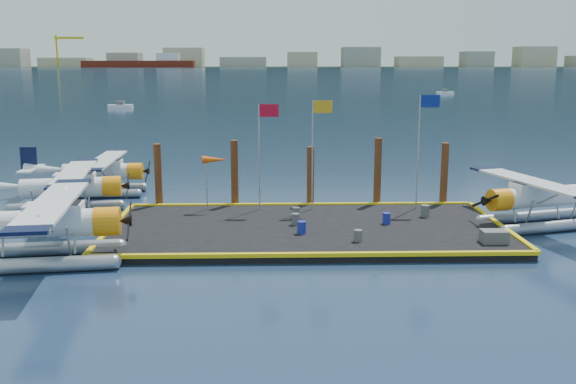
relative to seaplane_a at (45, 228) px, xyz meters
name	(u,v)px	position (x,y,z in m)	size (l,w,h in m)	color
ground	(307,233)	(11.71, 4.71, -1.63)	(4000.00, 4000.00, 0.00)	#192F4D
dock	(307,230)	(11.71, 4.71, -1.43)	(20.00, 10.00, 0.40)	black
dock_bumpers	(307,224)	(11.71, 4.71, -1.14)	(20.25, 10.25, 0.18)	yellow
far_backdrop	(359,60)	(251.62, 1742.23, 7.82)	(3050.00, 2050.00, 810.00)	black
seaplane_a	(45,228)	(0.00, 0.00, 0.00)	(9.60, 10.60, 3.75)	#90939D
seaplane_b	(68,191)	(-1.71, 8.85, -0.13)	(8.88, 9.77, 3.45)	#90939D
seaplane_c	(101,174)	(-1.42, 14.85, -0.22)	(8.26, 9.10, 3.24)	#90939D
seaplane_d	(538,200)	(24.06, 5.64, -0.15)	(8.90, 9.58, 3.41)	#90939D
drum_0	(296,219)	(11.12, 5.01, -0.94)	(0.42, 0.42, 0.59)	#515155
drum_1	(358,236)	(13.94, 1.77, -0.95)	(0.40, 0.40, 0.56)	#515155
drum_2	(386,218)	(15.88, 5.06, -0.94)	(0.41, 0.41, 0.58)	navy
drum_3	(302,227)	(11.35, 3.25, -0.92)	(0.44, 0.44, 0.62)	navy
drum_4	(425,211)	(18.26, 6.53, -0.91)	(0.46, 0.46, 0.64)	#515155
drum_5	(296,213)	(11.21, 6.43, -0.94)	(0.41, 0.41, 0.58)	#515155
crate	(494,237)	(20.28, 1.37, -0.94)	(1.19, 0.79, 0.60)	#515155
flagpole_red	(263,140)	(9.41, 8.51, 2.76)	(1.14, 0.08, 6.00)	#9B9BA3
flagpole_yellow	(316,138)	(12.41, 8.51, 2.88)	(1.14, 0.08, 6.20)	#9B9BA3
flagpole_blue	(422,134)	(18.40, 8.51, 3.05)	(1.14, 0.08, 6.50)	#9B9BA3
windsock	(215,161)	(6.68, 8.51, 1.60)	(1.40, 0.44, 3.12)	#9B9BA3
piling_0	(158,178)	(3.21, 10.11, 0.37)	(0.44, 0.44, 4.00)	#462014
piling_1	(235,176)	(7.71, 10.11, 0.47)	(0.44, 0.44, 4.20)	#462014
piling_2	(310,178)	(12.21, 10.11, 0.27)	(0.44, 0.44, 3.80)	#462014
piling_3	(378,174)	(16.21, 10.11, 0.52)	(0.44, 0.44, 4.30)	#462014
piling_4	(444,176)	(20.21, 10.11, 0.37)	(0.44, 0.44, 4.00)	#462014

